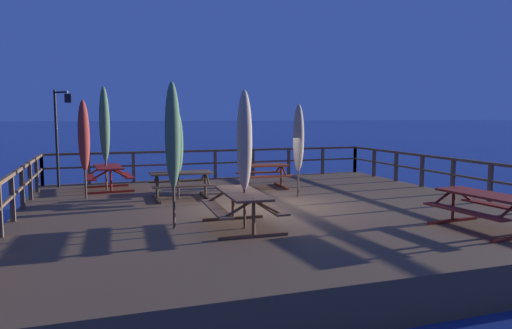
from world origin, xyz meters
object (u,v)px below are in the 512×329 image
(picnic_table_front_left, at_px, (242,201))
(patio_umbrella_short_front, at_px, (244,141))
(patio_umbrella_short_back, at_px, (105,125))
(picnic_table_back_right, at_px, (108,173))
(patio_umbrella_tall_mid_left, at_px, (84,136))
(picnic_table_mid_left, at_px, (484,203))
(patio_umbrella_tall_back_left, at_px, (178,143))
(picnic_table_mid_centre, at_px, (263,171))
(patio_umbrella_tall_mid_right, at_px, (173,136))
(picnic_table_mid_right, at_px, (181,179))
(patio_umbrella_tall_back_right, at_px, (299,138))
(lamp_post_hooked, at_px, (61,123))

(picnic_table_front_left, distance_m, patio_umbrella_short_front, 1.28)
(patio_umbrella_short_front, bearing_deg, patio_umbrella_short_back, 113.00)
(picnic_table_back_right, distance_m, patio_umbrella_tall_mid_left, 2.01)
(picnic_table_mid_left, relative_size, patio_umbrella_tall_back_left, 0.83)
(picnic_table_mid_centre, relative_size, patio_umbrella_short_back, 0.52)
(patio_umbrella_tall_mid_right, bearing_deg, patio_umbrella_short_back, 102.23)
(patio_umbrella_tall_mid_right, distance_m, patio_umbrella_short_back, 5.97)
(picnic_table_mid_right, relative_size, picnic_table_mid_left, 0.85)
(picnic_table_mid_right, height_order, patio_umbrella_tall_back_left, patio_umbrella_tall_back_left)
(picnic_table_mid_left, distance_m, picnic_table_back_right, 10.79)
(patio_umbrella_tall_back_left, relative_size, patio_umbrella_short_back, 0.76)
(patio_umbrella_tall_back_left, xyz_separation_m, patio_umbrella_tall_mid_right, (-0.67, -3.60, 0.35))
(patio_umbrella_tall_mid_left, distance_m, patio_umbrella_tall_back_right, 6.09)
(picnic_table_front_left, bearing_deg, patio_umbrella_short_front, -66.28)
(patio_umbrella_tall_back_left, xyz_separation_m, patio_umbrella_short_front, (0.74, -4.06, 0.25))
(picnic_table_mid_left, height_order, patio_umbrella_tall_back_right, patio_umbrella_tall_back_right)
(patio_umbrella_tall_mid_left, bearing_deg, patio_umbrella_tall_back_left, -17.18)
(patio_umbrella_tall_back_right, height_order, lamp_post_hooked, lamp_post_hooked)
(patio_umbrella_short_back, bearing_deg, picnic_table_front_left, -67.01)
(picnic_table_mid_centre, distance_m, patio_umbrella_tall_back_left, 3.35)
(picnic_table_front_left, height_order, lamp_post_hooked, lamp_post_hooked)
(picnic_table_mid_centre, relative_size, picnic_table_front_left, 0.81)
(picnic_table_mid_right, relative_size, patio_umbrella_tall_mid_right, 0.58)
(picnic_table_mid_left, xyz_separation_m, patio_umbrella_short_front, (-4.64, 1.70, 1.28))
(picnic_table_mid_centre, xyz_separation_m, picnic_table_back_right, (-4.84, 1.11, 0.00))
(patio_umbrella_tall_back_left, height_order, lamp_post_hooked, lamp_post_hooked)
(picnic_table_mid_right, distance_m, picnic_table_back_right, 3.02)
(patio_umbrella_tall_mid_right, relative_size, lamp_post_hooked, 0.95)
(patio_umbrella_short_front, distance_m, patio_umbrella_tall_back_right, 4.07)
(picnic_table_front_left, bearing_deg, patio_umbrella_tall_back_left, 100.07)
(patio_umbrella_tall_mid_left, distance_m, patio_umbrella_short_back, 1.60)
(picnic_table_mid_left, relative_size, lamp_post_hooked, 0.65)
(patio_umbrella_short_front, xyz_separation_m, patio_umbrella_short_back, (-2.67, 6.29, 0.24))
(patio_umbrella_tall_back_left, relative_size, patio_umbrella_tall_mid_left, 0.89)
(picnic_table_mid_right, distance_m, picnic_table_mid_left, 7.77)
(patio_umbrella_short_front, distance_m, patio_umbrella_short_back, 6.84)
(patio_umbrella_tall_mid_right, height_order, patio_umbrella_short_front, patio_umbrella_tall_mid_right)
(patio_umbrella_tall_mid_left, distance_m, patio_umbrella_short_front, 5.83)
(picnic_table_mid_left, distance_m, lamp_post_hooked, 12.59)
(patio_umbrella_short_front, bearing_deg, patio_umbrella_tall_mid_right, 162.09)
(picnic_table_back_right, distance_m, patio_umbrella_tall_back_left, 3.09)
(patio_umbrella_short_front, xyz_separation_m, patio_umbrella_tall_back_right, (2.59, 3.13, -0.13))
(patio_umbrella_tall_mid_left, height_order, lamp_post_hooked, lamp_post_hooked)
(picnic_table_mid_left, relative_size, patio_umbrella_tall_mid_left, 0.74)
(picnic_table_mid_centre, height_order, patio_umbrella_tall_mid_right, patio_umbrella_tall_mid_right)
(picnic_table_back_right, xyz_separation_m, patio_umbrella_tall_back_right, (5.20, -3.16, 1.16))
(picnic_table_mid_centre, relative_size, patio_umbrella_tall_back_left, 0.68)
(picnic_table_mid_left, distance_m, patio_umbrella_short_front, 5.11)
(picnic_table_mid_left, xyz_separation_m, patio_umbrella_tall_mid_left, (-7.90, 6.53, 1.22))
(picnic_table_front_left, xyz_separation_m, patio_umbrella_tall_mid_left, (-3.22, 4.77, 1.22))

